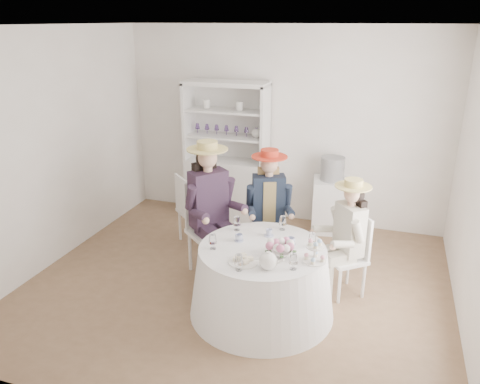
% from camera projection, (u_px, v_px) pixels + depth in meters
% --- Properties ---
extents(ground, '(4.50, 4.50, 0.00)m').
position_uv_depth(ground, '(237.00, 284.00, 5.17)').
color(ground, brown).
rests_on(ground, ground).
extents(ceiling, '(4.50, 4.50, 0.00)m').
position_uv_depth(ceiling, '(237.00, 25.00, 4.23)').
color(ceiling, white).
rests_on(ceiling, wall_back).
extents(wall_back, '(4.50, 0.00, 4.50)m').
position_uv_depth(wall_back, '(283.00, 127.00, 6.48)').
color(wall_back, silver).
rests_on(wall_back, ground).
extents(wall_front, '(4.50, 0.00, 4.50)m').
position_uv_depth(wall_front, '(134.00, 258.00, 2.92)').
color(wall_front, silver).
rests_on(wall_front, ground).
extents(wall_left, '(0.00, 4.50, 4.50)m').
position_uv_depth(wall_left, '(52.00, 149.00, 5.37)').
color(wall_left, silver).
rests_on(wall_left, ground).
extents(tea_table, '(1.43, 1.43, 0.70)m').
position_uv_depth(tea_table, '(262.00, 280.00, 4.57)').
color(tea_table, white).
rests_on(tea_table, ground).
extents(hutch, '(1.21, 0.57, 1.97)m').
position_uv_depth(hutch, '(227.00, 171.00, 6.72)').
color(hutch, silver).
rests_on(hutch, ground).
extents(side_table, '(0.54, 0.54, 0.73)m').
position_uv_depth(side_table, '(330.00, 205.00, 6.38)').
color(side_table, silver).
rests_on(side_table, ground).
extents(hatbox, '(0.39, 0.39, 0.31)m').
position_uv_depth(hatbox, '(333.00, 169.00, 6.20)').
color(hatbox, black).
rests_on(hatbox, side_table).
extents(guest_left, '(0.66, 0.65, 1.55)m').
position_uv_depth(guest_left, '(210.00, 202.00, 5.11)').
color(guest_left, silver).
rests_on(guest_left, ground).
extents(guest_mid, '(0.53, 0.59, 1.41)m').
position_uv_depth(guest_mid, '(269.00, 202.00, 5.29)').
color(guest_mid, silver).
rests_on(guest_mid, ground).
extents(guest_right, '(0.55, 0.53, 1.28)m').
position_uv_depth(guest_right, '(347.00, 232.00, 4.75)').
color(guest_right, silver).
rests_on(guest_right, ground).
extents(spare_chair, '(0.54, 0.54, 0.92)m').
position_uv_depth(spare_chair, '(190.00, 208.00, 5.96)').
color(spare_chair, silver).
rests_on(spare_chair, ground).
extents(teacup_a, '(0.10, 0.10, 0.06)m').
position_uv_depth(teacup_a, '(239.00, 238.00, 4.58)').
color(teacup_a, white).
rests_on(teacup_a, tea_table).
extents(teacup_b, '(0.09, 0.09, 0.06)m').
position_uv_depth(teacup_b, '(269.00, 233.00, 4.69)').
color(teacup_b, white).
rests_on(teacup_b, tea_table).
extents(teacup_c, '(0.09, 0.09, 0.07)m').
position_uv_depth(teacup_c, '(291.00, 242.00, 4.51)').
color(teacup_c, white).
rests_on(teacup_c, tea_table).
extents(flower_bowl, '(0.24, 0.24, 0.05)m').
position_uv_depth(flower_bowl, '(281.00, 253.00, 4.30)').
color(flower_bowl, white).
rests_on(flower_bowl, tea_table).
extents(flower_arrangement, '(0.21, 0.20, 0.08)m').
position_uv_depth(flower_arrangement, '(281.00, 245.00, 4.29)').
color(flower_arrangement, '#CB658D').
rests_on(flower_arrangement, tea_table).
extents(table_teapot, '(0.23, 0.16, 0.17)m').
position_uv_depth(table_teapot, '(268.00, 261.00, 4.06)').
color(table_teapot, white).
rests_on(table_teapot, tea_table).
extents(sandwich_plate, '(0.28, 0.28, 0.06)m').
position_uv_depth(sandwich_plate, '(243.00, 261.00, 4.19)').
color(sandwich_plate, white).
rests_on(sandwich_plate, tea_table).
extents(cupcake_stand, '(0.22, 0.22, 0.20)m').
position_uv_depth(cupcake_stand, '(315.00, 254.00, 4.18)').
color(cupcake_stand, white).
rests_on(cupcake_stand, tea_table).
extents(stemware_set, '(0.97, 1.01, 0.15)m').
position_uv_depth(stemware_set, '(263.00, 241.00, 4.43)').
color(stemware_set, white).
rests_on(stemware_set, tea_table).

